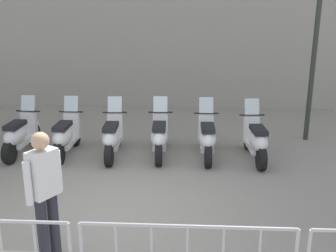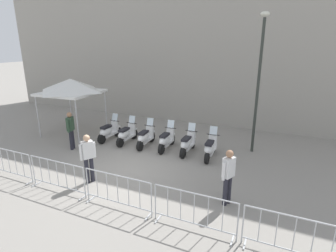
{
  "view_description": "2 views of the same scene",
  "coord_description": "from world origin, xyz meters",
  "px_view_note": "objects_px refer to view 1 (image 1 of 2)",
  "views": [
    {
      "loc": [
        0.8,
        -5.71,
        3.13
      ],
      "look_at": [
        0.86,
        2.03,
        0.85
      ],
      "focal_mm": 42.15,
      "sensor_mm": 36.0,
      "label": 1
    },
    {
      "loc": [
        4.81,
        -8.07,
        4.6
      ],
      "look_at": [
        0.78,
        2.49,
        1.14
      ],
      "focal_mm": 28.68,
      "sensor_mm": 36.0,
      "label": 2
    }
  ],
  "objects_px": {
    "motorcycle_5": "(256,140)",
    "motorcycle_3": "(160,137)",
    "motorcycle_2": "(112,137)",
    "officer_near_row_end": "(45,189)",
    "motorcycle_1": "(66,136)",
    "motorcycle_0": "(20,135)",
    "motorcycle_4": "(207,138)"
  },
  "relations": [
    {
      "from": "motorcycle_5",
      "to": "motorcycle_3",
      "type": "bearing_deg",
      "value": 172.88
    },
    {
      "from": "motorcycle_3",
      "to": "motorcycle_5",
      "type": "distance_m",
      "value": 2.08
    },
    {
      "from": "motorcycle_2",
      "to": "officer_near_row_end",
      "type": "xyz_separation_m",
      "value": [
        -0.34,
        -3.72,
        0.53
      ]
    },
    {
      "from": "motorcycle_5",
      "to": "officer_near_row_end",
      "type": "height_order",
      "value": "officer_near_row_end"
    },
    {
      "from": "motorcycle_1",
      "to": "officer_near_row_end",
      "type": "height_order",
      "value": "officer_near_row_end"
    },
    {
      "from": "motorcycle_0",
      "to": "officer_near_row_end",
      "type": "relative_size",
      "value": 1.0
    },
    {
      "from": "motorcycle_5",
      "to": "officer_near_row_end",
      "type": "xyz_separation_m",
      "value": [
        -3.45,
        -3.48,
        0.53
      ]
    },
    {
      "from": "motorcycle_3",
      "to": "officer_near_row_end",
      "type": "distance_m",
      "value": 4.02
    },
    {
      "from": "motorcycle_3",
      "to": "motorcycle_5",
      "type": "height_order",
      "value": "same"
    },
    {
      "from": "motorcycle_4",
      "to": "motorcycle_5",
      "type": "distance_m",
      "value": 1.04
    },
    {
      "from": "motorcycle_0",
      "to": "motorcycle_5",
      "type": "height_order",
      "value": "same"
    },
    {
      "from": "officer_near_row_end",
      "to": "motorcycle_1",
      "type": "bearing_deg",
      "value": 100.37
    },
    {
      "from": "motorcycle_0",
      "to": "motorcycle_2",
      "type": "relative_size",
      "value": 1.0
    },
    {
      "from": "motorcycle_0",
      "to": "motorcycle_2",
      "type": "bearing_deg",
      "value": -4.08
    },
    {
      "from": "motorcycle_3",
      "to": "motorcycle_4",
      "type": "xyz_separation_m",
      "value": [
        1.03,
        -0.1,
        0.0
      ]
    },
    {
      "from": "motorcycle_0",
      "to": "motorcycle_1",
      "type": "distance_m",
      "value": 1.04
    },
    {
      "from": "motorcycle_3",
      "to": "motorcycle_5",
      "type": "bearing_deg",
      "value": -7.12
    },
    {
      "from": "motorcycle_2",
      "to": "motorcycle_5",
      "type": "xyz_separation_m",
      "value": [
        3.1,
        -0.25,
        0.0
      ]
    },
    {
      "from": "motorcycle_0",
      "to": "motorcycle_1",
      "type": "xyz_separation_m",
      "value": [
        1.04,
        -0.07,
        0.0
      ]
    },
    {
      "from": "motorcycle_3",
      "to": "motorcycle_4",
      "type": "height_order",
      "value": "same"
    },
    {
      "from": "motorcycle_2",
      "to": "motorcycle_1",
      "type": "bearing_deg",
      "value": 175.88
    },
    {
      "from": "motorcycle_3",
      "to": "motorcycle_2",
      "type": "bearing_deg",
      "value": -179.35
    },
    {
      "from": "motorcycle_2",
      "to": "motorcycle_3",
      "type": "relative_size",
      "value": 1.0
    },
    {
      "from": "motorcycle_0",
      "to": "motorcycle_3",
      "type": "bearing_deg",
      "value": -2.51
    },
    {
      "from": "motorcycle_3",
      "to": "officer_near_row_end",
      "type": "bearing_deg",
      "value": -110.29
    },
    {
      "from": "motorcycle_3",
      "to": "motorcycle_5",
      "type": "relative_size",
      "value": 1.0
    },
    {
      "from": "motorcycle_4",
      "to": "officer_near_row_end",
      "type": "distance_m",
      "value": 4.39
    },
    {
      "from": "motorcycle_2",
      "to": "motorcycle_5",
      "type": "bearing_deg",
      "value": -4.54
    },
    {
      "from": "motorcycle_2",
      "to": "motorcycle_4",
      "type": "relative_size",
      "value": 1.0
    },
    {
      "from": "motorcycle_0",
      "to": "officer_near_row_end",
      "type": "bearing_deg",
      "value": -65.9
    },
    {
      "from": "motorcycle_5",
      "to": "motorcycle_0",
      "type": "bearing_deg",
      "value": 175.65
    },
    {
      "from": "motorcycle_4",
      "to": "motorcycle_5",
      "type": "xyz_separation_m",
      "value": [
        1.03,
        -0.15,
        0.0
      ]
    }
  ]
}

